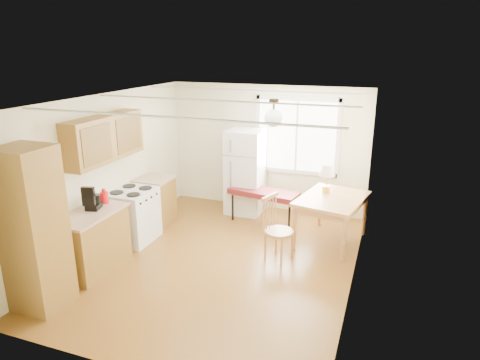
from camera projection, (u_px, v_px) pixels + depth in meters
The scene contains 11 objects.
room_shell at pixel (219, 185), 6.30m from camera, with size 4.60×5.60×2.62m.
kitchen_run at pixel (98, 211), 6.42m from camera, with size 0.65×3.40×2.20m.
window_unit at pixel (297, 136), 8.23m from camera, with size 1.64×0.05×1.51m.
pendant_light at pixel (274, 117), 6.14m from camera, with size 0.26×0.26×0.40m.
refrigerator at pixel (245, 172), 8.43m from camera, with size 0.69×0.72×1.67m.
bench at pixel (263, 194), 8.07m from camera, with size 1.38×0.69×0.61m.
dining_table at pixel (332, 203), 7.13m from camera, with size 1.20×1.46×0.81m.
chair at pixel (274, 223), 6.64m from camera, with size 0.49×0.48×1.02m.
table_lamp at pixel (327, 173), 7.24m from camera, with size 0.28×0.28×0.48m.
coffee_maker at pixel (92, 201), 6.28m from camera, with size 0.24×0.28×0.37m.
kettle at pixel (104, 197), 6.55m from camera, with size 0.12×0.12×0.24m.
Camera 1 is at (2.34, -5.52, 3.22)m, focal length 32.00 mm.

